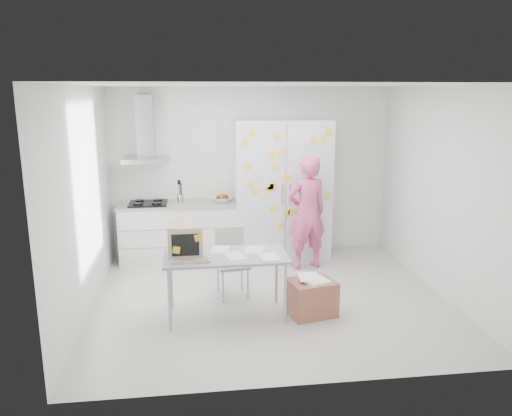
{
  "coord_description": "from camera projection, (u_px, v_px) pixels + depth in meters",
  "views": [
    {
      "loc": [
        -0.95,
        -5.99,
        2.63
      ],
      "look_at": [
        -0.1,
        0.65,
        1.06
      ],
      "focal_mm": 35.0,
      "sensor_mm": 36.0,
      "label": 1
    }
  ],
  "objects": [
    {
      "name": "ceiling",
      "position": [
        271.0,
        85.0,
        5.89
      ],
      "size": [
        4.5,
        4.0,
        0.02
      ],
      "primitive_type": "cube",
      "color": "white",
      "rests_on": "walls"
    },
    {
      "name": "chair",
      "position": [
        231.0,
        258.0,
        6.51
      ],
      "size": [
        0.45,
        0.45,
        0.9
      ],
      "rotation": [
        0.0,
        0.0,
        0.13
      ],
      "color": "#B6B5B4",
      "rests_on": "ground"
    },
    {
      "name": "floor",
      "position": [
        270.0,
        298.0,
        6.51
      ],
      "size": [
        4.5,
        4.0,
        0.02
      ],
      "primitive_type": "cube",
      "color": "silver",
      "rests_on": "ground"
    },
    {
      "name": "tall_cabinet",
      "position": [
        282.0,
        190.0,
        7.93
      ],
      "size": [
        1.5,
        0.68,
        2.2
      ],
      "color": "silver",
      "rests_on": "ground"
    },
    {
      "name": "cardboard_box",
      "position": [
        312.0,
        297.0,
        5.98
      ],
      "size": [
        0.61,
        0.53,
        0.47
      ],
      "rotation": [
        0.0,
        0.0,
        0.22
      ],
      "color": "#A96249",
      "rests_on": "ground"
    },
    {
      "name": "person",
      "position": [
        307.0,
        213.0,
        7.43
      ],
      "size": [
        0.7,
        0.54,
        1.72
      ],
      "primitive_type": "imported",
      "rotation": [
        0.0,
        0.0,
        3.37
      ],
      "color": "#DC5581",
      "rests_on": "ground"
    },
    {
      "name": "walls",
      "position": [
        262.0,
        186.0,
        6.89
      ],
      "size": [
        4.52,
        4.01,
        2.7
      ],
      "color": "white",
      "rests_on": "ground"
    },
    {
      "name": "counter_run",
      "position": [
        179.0,
        231.0,
        7.89
      ],
      "size": [
        1.84,
        0.63,
        1.28
      ],
      "color": "white",
      "rests_on": "ground"
    },
    {
      "name": "range_hood",
      "position": [
        146.0,
        136.0,
        7.62
      ],
      "size": [
        0.7,
        0.48,
        1.01
      ],
      "color": "silver",
      "rests_on": "walls"
    },
    {
      "name": "desk",
      "position": [
        200.0,
        247.0,
        5.78
      ],
      "size": [
        1.44,
        0.73,
        1.14
      ],
      "rotation": [
        0.0,
        0.0,
        0.01
      ],
      "color": "#979DA0",
      "rests_on": "ground"
    }
  ]
}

